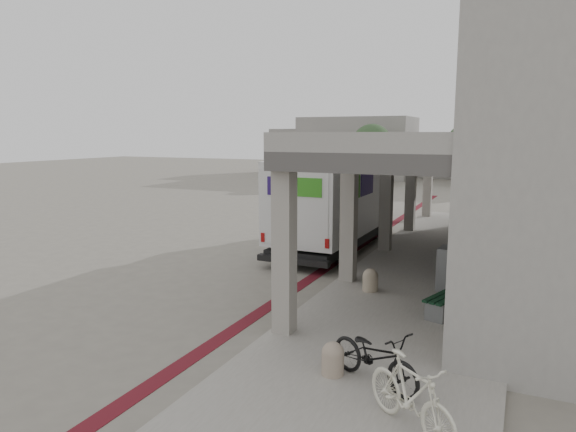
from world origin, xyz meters
The scene contains 14 objects.
ground centered at (0.00, 0.00, 0.00)m, with size 120.00×120.00×0.00m, color slate.
bike_lane_stripe centered at (1.00, 2.00, 0.01)m, with size 0.35×40.00×0.01m, color #5B121B.
sidewalk centered at (4.00, 0.00, 0.06)m, with size 4.40×28.00×0.12m, color gray.
transit_building centered at (6.83, 4.50, 3.40)m, with size 7.60×17.00×7.00m.
distant_backdrop centered at (-2.84, 35.89, 2.70)m, with size 28.00×10.00×6.50m.
tree_left centered at (-5.00, 28.00, 3.18)m, with size 3.20×3.20×4.80m.
tree_mid centered at (2.00, 30.00, 3.18)m, with size 3.20×3.20×4.80m.
fedex_truck centered at (0.30, 4.56, 1.70)m, with size 2.44×7.50×3.18m.
bench centered at (4.97, -0.94, 0.45)m, with size 1.02×2.00×0.46m.
bollard_near centered at (3.60, -4.85, 0.40)m, with size 0.37×0.37×0.55m.
bollard_far centered at (2.92, -0.20, 0.40)m, with size 0.38×0.38×0.57m.
utility_cabinet centered at (4.67, 0.73, 0.66)m, with size 0.49×0.65×1.08m, color gray.
bicycle_black centered at (4.30, -4.88, 0.58)m, with size 0.61×1.75×0.92m, color black.
bicycle_cream centered at (5.08, -5.96, 0.63)m, with size 0.48×1.70×1.02m, color beige.
Camera 1 is at (6.23, -12.28, 3.99)m, focal length 32.00 mm.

